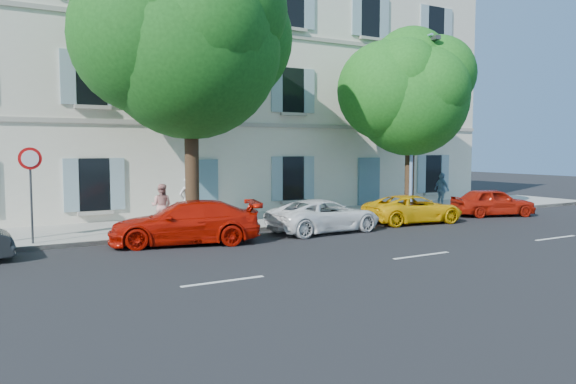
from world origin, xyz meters
TOP-DOWN VIEW (x-y plane):
  - ground at (0.00, 0.00)m, footprint 90.00×90.00m
  - sidewalk at (0.00, 4.45)m, footprint 36.00×4.50m
  - kerb at (0.00, 2.28)m, footprint 36.00×0.16m
  - building at (0.00, 10.20)m, footprint 28.00×7.00m
  - car_red_coupe at (-5.01, 1.14)m, footprint 4.98×3.09m
  - car_white_coupe at (0.11, 0.99)m, footprint 4.28×2.10m
  - car_yellow_supercar at (4.54, 1.21)m, footprint 4.24×2.34m
  - car_red_hatchback at (9.14, 1.16)m, footprint 3.89×2.56m
  - tree_left at (-3.98, 3.24)m, footprint 6.26×6.26m
  - tree_right at (6.21, 3.29)m, footprint 5.07×5.07m
  - road_sign at (-9.21, 2.70)m, footprint 0.66×0.10m
  - street_lamp at (5.99, 2.81)m, footprint 0.41×1.61m
  - pedestrian_a at (-3.98, 3.68)m, footprint 0.73×0.53m
  - pedestrian_b at (-4.86, 3.98)m, footprint 0.97×0.93m
  - pedestrian_c at (8.98, 4.04)m, footprint 0.49×1.00m

SIDE VIEW (x-z plane):
  - ground at x=0.00m, z-range 0.00..0.00m
  - sidewalk at x=0.00m, z-range 0.00..0.15m
  - kerb at x=0.00m, z-range 0.00..0.16m
  - car_yellow_supercar at x=4.54m, z-range 0.00..1.12m
  - car_white_coupe at x=0.11m, z-range 0.00..1.17m
  - car_red_hatchback at x=9.14m, z-range 0.00..1.23m
  - car_red_coupe at x=-5.01m, z-range 0.00..1.35m
  - pedestrian_b at x=-4.86m, z-range 0.15..1.72m
  - pedestrian_c at x=8.98m, z-range 0.15..1.80m
  - pedestrian_a at x=-3.98m, z-range 0.15..1.98m
  - road_sign at x=-9.21m, z-range 0.78..3.64m
  - street_lamp at x=5.99m, z-range 0.65..8.16m
  - tree_right at x=6.21m, z-range 1.25..9.06m
  - building at x=0.00m, z-range 0.00..12.00m
  - tree_left at x=-3.98m, z-range 1.54..11.25m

